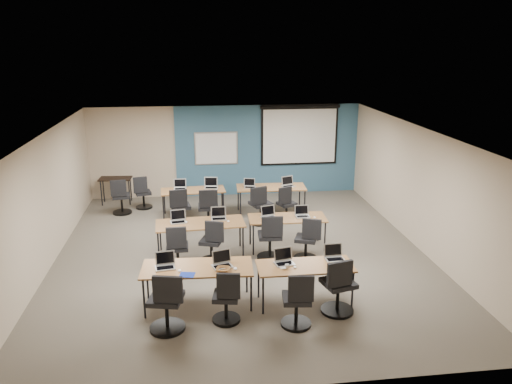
{
  "coord_description": "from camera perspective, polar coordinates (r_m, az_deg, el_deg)",
  "views": [
    {
      "loc": [
        -0.97,
        -10.09,
        4.5
      ],
      "look_at": [
        0.37,
        0.4,
        1.29
      ],
      "focal_mm": 35.0,
      "sensor_mm": 36.0,
      "label": 1
    }
  ],
  "objects": [
    {
      "name": "task_chair_6",
      "position": [
        10.65,
        1.65,
        -5.59
      ],
      "size": [
        0.55,
        0.55,
        1.03
      ],
      "rotation": [
        0.0,
        0.0,
        -0.06
      ],
      "color": "black",
      "rests_on": "floor"
    },
    {
      "name": "mouse_9",
      "position": [
        13.17,
        -4.55,
        0.26
      ],
      "size": [
        0.08,
        0.11,
        0.03
      ],
      "primitive_type": "ellipsoid",
      "rotation": [
        0.0,
        0.0,
        -0.31
      ],
      "color": "white",
      "rests_on": "training_table_back_left"
    },
    {
      "name": "training_table_front_right",
      "position": [
        8.89,
        5.64,
        -8.61
      ],
      "size": [
        1.69,
        0.71,
        0.73
      ],
      "rotation": [
        0.0,
        0.0,
        -0.01
      ],
      "color": "brown",
      "rests_on": "floor"
    },
    {
      "name": "mouse_7",
      "position": [
        11.17,
        6.72,
        -2.89
      ],
      "size": [
        0.06,
        0.09,
        0.03
      ],
      "primitive_type": "ellipsoid",
      "rotation": [
        0.0,
        0.0,
        -0.1
      ],
      "color": "white",
      "rests_on": "training_table_mid_right"
    },
    {
      "name": "mouse_8",
      "position": [
        13.11,
        -8.15,
        0.06
      ],
      "size": [
        0.08,
        0.1,
        0.03
      ],
      "primitive_type": "ellipsoid",
      "rotation": [
        0.0,
        0.0,
        0.3
      ],
      "color": "white",
      "rests_on": "training_table_back_left"
    },
    {
      "name": "wall_right",
      "position": [
        11.68,
        18.21,
        0.39
      ],
      "size": [
        0.04,
        9.0,
        2.7
      ],
      "primitive_type": "cube",
      "color": "beige",
      "rests_on": "ground"
    },
    {
      "name": "snack_bowl",
      "position": [
        8.62,
        -3.78,
        -8.83
      ],
      "size": [
        0.31,
        0.31,
        0.06
      ],
      "primitive_type": "imported",
      "rotation": [
        0.0,
        0.0,
        -0.22
      ],
      "color": "olive",
      "rests_on": "training_table_front_left"
    },
    {
      "name": "whiteboard",
      "position": [
        14.85,
        -4.57,
        4.99
      ],
      "size": [
        1.28,
        0.03,
        0.98
      ],
      "color": "#B7B8BB",
      "rests_on": "wall_back"
    },
    {
      "name": "mouse_2",
      "position": [
        8.76,
        4.48,
        -8.56
      ],
      "size": [
        0.08,
        0.11,
        0.03
      ],
      "primitive_type": "ellipsoid",
      "rotation": [
        0.0,
        0.0,
        -0.34
      ],
      "color": "white",
      "rests_on": "training_table_front_right"
    },
    {
      "name": "task_chair_5",
      "position": [
        10.55,
        -5.02,
        -6.05
      ],
      "size": [
        0.5,
        0.48,
        0.97
      ],
      "rotation": [
        0.0,
        0.0,
        -0.34
      ],
      "color": "black",
      "rests_on": "floor"
    },
    {
      "name": "task_chair_1",
      "position": [
        8.41,
        -3.37,
        -12.34
      ],
      "size": [
        0.47,
        0.47,
        0.96
      ],
      "rotation": [
        0.0,
        0.0,
        -0.17
      ],
      "color": "black",
      "rests_on": "floor"
    },
    {
      "name": "coffee_cup",
      "position": [
        8.7,
        3.56,
        -8.53
      ],
      "size": [
        0.07,
        0.07,
        0.06
      ],
      "primitive_type": "imported",
      "rotation": [
        0.0,
        0.0,
        -0.27
      ],
      "color": "white",
      "rests_on": "snack_plate"
    },
    {
      "name": "laptop_4",
      "position": [
        10.96,
        -8.89,
        -3.08
      ],
      "size": [
        0.33,
        0.28,
        0.25
      ],
      "rotation": [
        0.0,
        0.0,
        0.16
      ],
      "color": "#AFAFAF",
      "rests_on": "training_table_mid_left"
    },
    {
      "name": "task_chair_2",
      "position": [
        8.31,
        4.76,
        -12.68
      ],
      "size": [
        0.51,
        0.51,
        0.99
      ],
      "rotation": [
        0.0,
        0.0,
        -0.11
      ],
      "color": "black",
      "rests_on": "floor"
    },
    {
      "name": "task_chair_3",
      "position": [
        8.75,
        9.38,
        -11.04
      ],
      "size": [
        0.57,
        0.57,
        1.04
      ],
      "rotation": [
        0.0,
        0.0,
        0.24
      ],
      "color": "black",
      "rests_on": "floor"
    },
    {
      "name": "task_chair_10",
      "position": [
        12.67,
        0.48,
        -1.86
      ],
      "size": [
        0.58,
        0.55,
        1.03
      ],
      "rotation": [
        0.0,
        0.0,
        0.37
      ],
      "color": "black",
      "rests_on": "floor"
    },
    {
      "name": "mouse_0",
      "position": [
        8.71,
        -8.73,
        -8.86
      ],
      "size": [
        0.08,
        0.1,
        0.03
      ],
      "primitive_type": "ellipsoid",
      "rotation": [
        0.0,
        0.0,
        0.23
      ],
      "color": "white",
      "rests_on": "training_table_front_left"
    },
    {
      "name": "task_chair_0",
      "position": [
        8.28,
        -10.15,
        -12.77
      ],
      "size": [
        0.58,
        0.58,
        1.05
      ],
      "rotation": [
        0.0,
        0.0,
        -0.22
      ],
      "color": "black",
      "rests_on": "floor"
    },
    {
      "name": "mouse_5",
      "position": [
        10.87,
        -3.19,
        -3.36
      ],
      "size": [
        0.07,
        0.1,
        0.03
      ],
      "primitive_type": "ellipsoid",
      "rotation": [
        0.0,
        0.0,
        -0.16
      ],
      "color": "white",
      "rests_on": "training_table_mid_left"
    },
    {
      "name": "laptop_0",
      "position": [
        8.88,
        -10.34,
        -8.06
      ],
      "size": [
        0.34,
        0.29,
        0.26
      ],
      "rotation": [
        0.0,
        0.0,
        0.15
      ],
      "color": "#A8A8AC",
      "rests_on": "training_table_front_left"
    },
    {
      "name": "laptop_2",
      "position": [
        8.9,
        3.21,
        -7.74
      ],
      "size": [
        0.34,
        0.29,
        0.26
      ],
      "rotation": [
        0.0,
        0.0,
        0.19
      ],
      "color": "silver",
      "rests_on": "training_table_front_right"
    },
    {
      "name": "ceiling",
      "position": [
        10.29,
        -1.78,
        6.82
      ],
      "size": [
        8.0,
        9.0,
        0.02
      ],
      "primitive_type": "cube",
      "color": "white",
      "rests_on": "ground"
    },
    {
      "name": "mouse_6",
      "position": [
        10.93,
        2.31,
        -3.22
      ],
      "size": [
        0.07,
        0.1,
        0.03
      ],
      "primitive_type": "ellipsoid",
      "rotation": [
        0.0,
        0.0,
        -0.06
      ],
      "color": "white",
      "rests_on": "training_table_mid_right"
    },
    {
      "name": "task_chair_11",
      "position": [
        12.94,
        3.46,
        -1.66
      ],
      "size": [
        0.49,
        0.46,
        0.95
      ],
      "rotation": [
        0.0,
        0.0,
        0.42
      ],
      "color": "black",
      "rests_on": "floor"
    },
    {
      "name": "utility_table",
      "position": [
        14.8,
        -15.76,
        1.18
      ],
      "size": [
        0.89,
        0.5,
        0.75
      ],
      "rotation": [
        0.0,
        0.0,
        -0.06
      ],
      "color": "black",
      "rests_on": "floor"
    },
    {
      "name": "task_chair_8",
      "position": [
        12.65,
        -8.66,
        -2.12
      ],
      "size": [
        0.54,
        0.54,
        1.02
      ],
      "rotation": [
        0.0,
        0.0,
        0.16
      ],
      "color": "black",
      "rests_on": "floor"
    },
    {
      "name": "training_table_mid_right",
      "position": [
        11.16,
        3.59,
        -3.14
      ],
      "size": [
        1.72,
        0.72,
        0.73
      ],
      "rotation": [
        0.0,
        0.0,
        -0.04
      ],
      "color": "#986432",
      "rests_on": "floor"
    },
    {
      "name": "task_chair_4",
      "position": [
        10.32,
        -8.97,
        -6.72
      ],
      "size": [
        0.5,
        0.5,
        0.98
      ],
      "rotation": [
        0.0,
        0.0,
        0.01
      ],
      "color": "black",
      "rests_on": "floor"
    },
    {
      "name": "mouse_1",
      "position": [
        8.69,
        -2.38,
        -8.74
      ],
      "size": [
        0.08,
        0.12,
        0.04
      ],
      "primitive_type": "ellipsoid",
      "rotation": [
        0.0,
        0.0,
        -0.18
      ],
      "color": "white",
      "rests_on": "training_table_front_left"
    },
    {
      "name": "laptop_3",
      "position": [
        9.16,
        8.93,
        -7.18
      ],
      "size": [
        0.34,
        0.29,
        0.26
      ],
      "rotation": [
        0.0,
        0.0,
        0.03
      ],
      "color": "#A8A9B6",
      "rests_on": "training_table_front_right"
    },
    {
      "name": "mouse_10",
      "position": [
        13.25,
        0.97,
        0.41
      ],
      "size": [
        0.07,
        0.1,
        0.03
      ],
      "primitive_type": "ellipsoid",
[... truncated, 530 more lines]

